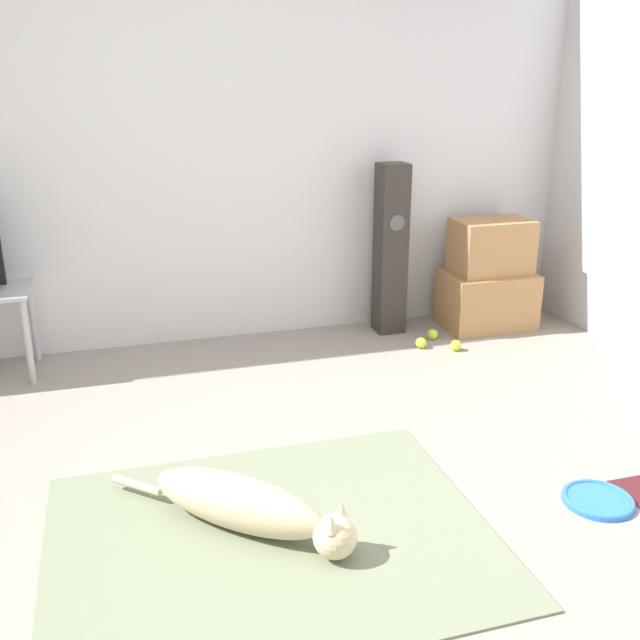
{
  "coord_description": "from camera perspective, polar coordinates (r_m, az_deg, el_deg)",
  "views": [
    {
      "loc": [
        -0.34,
        -2.19,
        1.59
      ],
      "look_at": [
        0.6,
        0.96,
        0.45
      ],
      "focal_mm": 40.0,
      "sensor_mm": 36.0,
      "label": 1
    }
  ],
  "objects": [
    {
      "name": "floor_speaker",
      "position": [
        4.53,
        5.67,
        5.62
      ],
      "size": [
        0.18,
        0.18,
        1.08
      ],
      "color": "#2D2823",
      "rests_on": "ground_plane"
    },
    {
      "name": "tennis_ball_near_speaker",
      "position": [
        4.39,
        10.82,
        -2.01
      ],
      "size": [
        0.07,
        0.07,
        0.07
      ],
      "color": "#C6E033",
      "rests_on": "ground_plane"
    },
    {
      "name": "wall_back",
      "position": [
        4.32,
        -12.37,
        14.52
      ],
      "size": [
        8.0,
        0.06,
        2.55
      ],
      "color": "silver",
      "rests_on": "ground_plane"
    },
    {
      "name": "tennis_ball_by_boxes",
      "position": [
        4.55,
        8.99,
        -1.14
      ],
      "size": [
        0.07,
        0.07,
        0.07
      ],
      "color": "#C6E033",
      "rests_on": "ground_plane"
    },
    {
      "name": "ground_plane",
      "position": [
        2.73,
        -6.6,
        -16.63
      ],
      "size": [
        12.0,
        12.0,
        0.0
      ],
      "primitive_type": "plane",
      "color": "gray"
    },
    {
      "name": "dog",
      "position": [
        2.67,
        -5.76,
        -14.6
      ],
      "size": [
        0.81,
        0.75,
        0.21
      ],
      "color": "beige",
      "rests_on": "area_rug"
    },
    {
      "name": "cardboard_box_upper",
      "position": [
        4.74,
        13.52,
        5.75
      ],
      "size": [
        0.48,
        0.32,
        0.35
      ],
      "color": "#A87A4C",
      "rests_on": "cardboard_box_lower"
    },
    {
      "name": "area_rug",
      "position": [
        2.7,
        -3.92,
        -16.96
      ],
      "size": [
        1.58,
        1.25,
        0.01
      ],
      "color": "slate",
      "rests_on": "ground_plane"
    },
    {
      "name": "cardboard_box_lower",
      "position": [
        4.81,
        13.19,
        1.58
      ],
      "size": [
        0.58,
        0.39,
        0.36
      ],
      "color": "#A87A4C",
      "rests_on": "ground_plane"
    },
    {
      "name": "tennis_ball_loose_on_carpet",
      "position": [
        4.4,
        8.08,
        -1.82
      ],
      "size": [
        0.07,
        0.07,
        0.07
      ],
      "color": "#C6E033",
      "rests_on": "ground_plane"
    },
    {
      "name": "frisbee",
      "position": [
        3.07,
        21.35,
        -13.24
      ],
      "size": [
        0.27,
        0.27,
        0.03
      ],
      "color": "blue",
      "rests_on": "ground_plane"
    }
  ]
}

